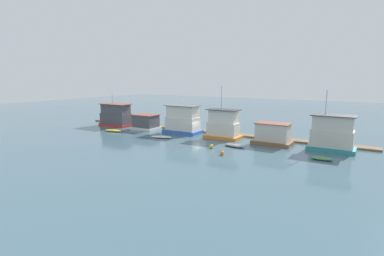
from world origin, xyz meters
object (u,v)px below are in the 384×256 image
at_px(houseboat_orange, 223,125).
at_px(mooring_post_near_right, 194,127).
at_px(dinghy_green, 322,159).
at_px(mooring_post_centre, 113,119).
at_px(houseboat_brown, 273,134).
at_px(houseboat_blue, 183,120).
at_px(houseboat_teal, 332,134).
at_px(buoy_orange, 222,153).
at_px(dinghy_yellow, 113,131).
at_px(houseboat_red, 116,115).
at_px(houseboat_white, 146,122).
at_px(dinghy_grey, 235,145).
at_px(buoy_yellow, 211,146).
at_px(dinghy_white, 161,137).

height_order(houseboat_orange, mooring_post_near_right, houseboat_orange).
height_order(dinghy_green, mooring_post_centre, mooring_post_centre).
xyz_separation_m(houseboat_orange, houseboat_brown, (8.91, -0.23, -0.67)).
xyz_separation_m(houseboat_blue, houseboat_orange, (8.76, -0.42, -0.19)).
xyz_separation_m(houseboat_teal, buoy_orange, (-12.52, -10.66, -2.12)).
relative_size(houseboat_teal, buoy_orange, 15.52).
relative_size(dinghy_yellow, mooring_post_near_right, 1.81).
distance_m(dinghy_green, mooring_post_near_right, 25.91).
relative_size(houseboat_red, houseboat_white, 1.38).
height_order(houseboat_teal, dinghy_grey, houseboat_teal).
bearing_deg(buoy_orange, houseboat_teal, 40.42).
relative_size(houseboat_red, mooring_post_centre, 3.70).
relative_size(buoy_yellow, buoy_orange, 1.05).
bearing_deg(buoy_orange, dinghy_white, 160.57).
xyz_separation_m(houseboat_white, houseboat_brown, (26.38, -0.07, 0.10)).
relative_size(houseboat_teal, dinghy_green, 3.07).
relative_size(houseboat_orange, dinghy_white, 2.24).
relative_size(houseboat_orange, houseboat_teal, 1.03).
height_order(houseboat_blue, houseboat_orange, houseboat_orange).
bearing_deg(buoy_orange, mooring_post_near_right, 133.54).
height_order(houseboat_red, dinghy_grey, houseboat_red).
relative_size(dinghy_white, dinghy_green, 1.41).
relative_size(houseboat_white, houseboat_teal, 0.60).
height_order(houseboat_orange, houseboat_teal, houseboat_orange).
relative_size(dinghy_grey, mooring_post_centre, 1.86).
height_order(houseboat_blue, houseboat_brown, houseboat_blue).
height_order(houseboat_white, houseboat_blue, houseboat_blue).
bearing_deg(buoy_orange, mooring_post_centre, 159.40).
bearing_deg(houseboat_orange, houseboat_red, 179.60).
bearing_deg(dinghy_yellow, houseboat_orange, 15.07).
distance_m(dinghy_yellow, mooring_post_centre, 11.51).
relative_size(dinghy_yellow, dinghy_white, 0.94).
bearing_deg(houseboat_blue, buoy_yellow, -38.19).
height_order(houseboat_white, dinghy_yellow, houseboat_white).
bearing_deg(houseboat_teal, dinghy_yellow, -171.66).
height_order(dinghy_white, buoy_orange, buoy_orange).
bearing_deg(houseboat_brown, buoy_orange, -110.63).
relative_size(houseboat_red, dinghy_grey, 1.99).
height_order(houseboat_white, houseboat_brown, houseboat_brown).
xyz_separation_m(houseboat_red, mooring_post_centre, (-3.16, 2.06, -1.29)).
bearing_deg(houseboat_orange, dinghy_yellow, -164.93).
bearing_deg(houseboat_brown, dinghy_yellow, -169.71).
xyz_separation_m(houseboat_orange, buoy_orange, (4.98, -10.68, -1.97)).
xyz_separation_m(mooring_post_centre, buoy_yellow, (31.29, -10.20, -0.69)).
relative_size(dinghy_yellow, buoy_orange, 6.69).
xyz_separation_m(houseboat_teal, dinghy_green, (-0.35, -6.28, -2.20)).
bearing_deg(houseboat_white, houseboat_blue, 3.80).
relative_size(houseboat_teal, dinghy_white, 2.17).
bearing_deg(houseboat_white, houseboat_orange, 0.52).
distance_m(mooring_post_centre, buoy_orange, 36.74).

